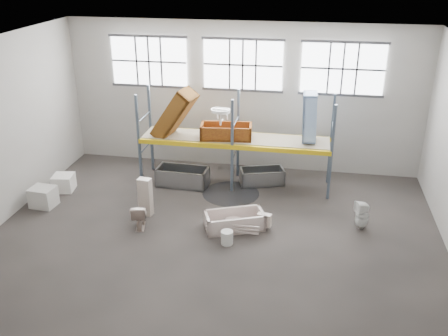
% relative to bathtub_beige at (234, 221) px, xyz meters
% --- Properties ---
extents(floor, '(12.00, 10.00, 0.10)m').
position_rel_bathtub_beige_xyz_m(floor, '(-0.45, -0.62, -0.29)').
color(floor, '#4A433F').
rests_on(floor, ground).
extents(ceiling, '(12.00, 10.00, 0.10)m').
position_rel_bathtub_beige_xyz_m(ceiling, '(-0.45, -0.62, 4.81)').
color(ceiling, silver).
rests_on(ceiling, ground).
extents(wall_back, '(12.00, 0.10, 5.00)m').
position_rel_bathtub_beige_xyz_m(wall_back, '(-0.45, 4.43, 2.26)').
color(wall_back, '#A39F97').
rests_on(wall_back, ground).
extents(wall_front, '(12.00, 0.10, 5.00)m').
position_rel_bathtub_beige_xyz_m(wall_front, '(-0.45, -5.67, 2.26)').
color(wall_front, '#B7B2AA').
rests_on(wall_front, ground).
extents(window_left, '(2.60, 0.04, 1.60)m').
position_rel_bathtub_beige_xyz_m(window_left, '(-3.65, 4.32, 3.36)').
color(window_left, white).
rests_on(window_left, wall_back).
extents(window_mid, '(2.60, 0.04, 1.60)m').
position_rel_bathtub_beige_xyz_m(window_mid, '(-0.45, 4.32, 3.36)').
color(window_mid, white).
rests_on(window_mid, wall_back).
extents(window_right, '(2.60, 0.04, 1.60)m').
position_rel_bathtub_beige_xyz_m(window_right, '(2.75, 4.32, 3.36)').
color(window_right, white).
rests_on(window_right, wall_back).
extents(rack_upright_la, '(0.08, 0.08, 3.00)m').
position_rel_bathtub_beige_xyz_m(rack_upright_la, '(-3.45, 2.28, 1.26)').
color(rack_upright_la, slate).
rests_on(rack_upright_la, floor).
extents(rack_upright_lb, '(0.08, 0.08, 3.00)m').
position_rel_bathtub_beige_xyz_m(rack_upright_lb, '(-3.45, 3.48, 1.26)').
color(rack_upright_lb, slate).
rests_on(rack_upright_lb, floor).
extents(rack_upright_ma, '(0.08, 0.08, 3.00)m').
position_rel_bathtub_beige_xyz_m(rack_upright_ma, '(-0.45, 2.28, 1.26)').
color(rack_upright_ma, slate).
rests_on(rack_upright_ma, floor).
extents(rack_upright_mb, '(0.08, 0.08, 3.00)m').
position_rel_bathtub_beige_xyz_m(rack_upright_mb, '(-0.45, 3.48, 1.26)').
color(rack_upright_mb, slate).
rests_on(rack_upright_mb, floor).
extents(rack_upright_ra, '(0.08, 0.08, 3.00)m').
position_rel_bathtub_beige_xyz_m(rack_upright_ra, '(2.55, 2.28, 1.26)').
color(rack_upright_ra, slate).
rests_on(rack_upright_ra, floor).
extents(rack_upright_rb, '(0.08, 0.08, 3.00)m').
position_rel_bathtub_beige_xyz_m(rack_upright_rb, '(2.55, 3.48, 1.26)').
color(rack_upright_rb, slate).
rests_on(rack_upright_rb, floor).
extents(rack_beam_front, '(6.00, 0.10, 0.14)m').
position_rel_bathtub_beige_xyz_m(rack_beam_front, '(-0.45, 2.28, 1.26)').
color(rack_beam_front, yellow).
rests_on(rack_beam_front, floor).
extents(rack_beam_back, '(6.00, 0.10, 0.14)m').
position_rel_bathtub_beige_xyz_m(rack_beam_back, '(-0.45, 3.48, 1.26)').
color(rack_beam_back, yellow).
rests_on(rack_beam_back, floor).
extents(shelf_deck, '(5.90, 1.10, 0.03)m').
position_rel_bathtub_beige_xyz_m(shelf_deck, '(-0.45, 2.88, 1.34)').
color(shelf_deck, gray).
rests_on(shelf_deck, floor).
extents(wet_patch, '(1.80, 1.80, 0.00)m').
position_rel_bathtub_beige_xyz_m(wet_patch, '(-0.45, 2.08, -0.23)').
color(wet_patch, black).
rests_on(wet_patch, floor).
extents(bathtub_beige, '(1.77, 1.30, 0.47)m').
position_rel_bathtub_beige_xyz_m(bathtub_beige, '(0.00, 0.00, 0.00)').
color(bathtub_beige, beige).
rests_on(bathtub_beige, floor).
extents(cistern_spare, '(0.41, 0.25, 0.36)m').
position_rel_bathtub_beige_xyz_m(cistern_spare, '(0.81, 0.11, 0.04)').
color(cistern_spare, beige).
rests_on(cistern_spare, bathtub_beige).
extents(sink_in_tub, '(0.52, 0.52, 0.15)m').
position_rel_bathtub_beige_xyz_m(sink_in_tub, '(-0.04, 0.05, -0.08)').
color(sink_in_tub, beige).
rests_on(sink_in_tub, bathtub_beige).
extents(toilet_beige, '(0.55, 0.78, 0.72)m').
position_rel_bathtub_beige_xyz_m(toilet_beige, '(-2.58, -0.40, 0.13)').
color(toilet_beige, '#C5AEA1').
rests_on(toilet_beige, floor).
extents(cistern_tall, '(0.40, 0.29, 1.14)m').
position_rel_bathtub_beige_xyz_m(cistern_tall, '(-2.64, 0.32, 0.33)').
color(cistern_tall, '#C1AFA1').
rests_on(cistern_tall, floor).
extents(toilet_white, '(0.49, 0.48, 0.81)m').
position_rel_bathtub_beige_xyz_m(toilet_white, '(3.43, 0.63, 0.17)').
color(toilet_white, white).
rests_on(toilet_white, floor).
extents(steel_tub_left, '(1.67, 0.84, 0.60)m').
position_rel_bathtub_beige_xyz_m(steel_tub_left, '(-2.10, 2.41, 0.07)').
color(steel_tub_left, '#95989B').
rests_on(steel_tub_left, floor).
extents(steel_tub_right, '(1.54, 1.06, 0.52)m').
position_rel_bathtub_beige_xyz_m(steel_tub_right, '(0.42, 2.99, 0.02)').
color(steel_tub_right, '#A4A8AC').
rests_on(steel_tub_right, floor).
extents(rust_tub_flat, '(1.67, 0.92, 0.45)m').
position_rel_bathtub_beige_xyz_m(rust_tub_flat, '(-0.73, 2.76, 1.58)').
color(rust_tub_flat, '#9D5C14').
rests_on(rust_tub_flat, shelf_deck).
extents(rust_tub_tilted, '(1.55, 1.07, 1.74)m').
position_rel_bathtub_beige_xyz_m(rust_tub_tilted, '(-2.37, 2.71, 2.06)').
color(rust_tub_tilted, brown).
rests_on(rust_tub_tilted, shelf_deck).
extents(sink_on_shelf, '(0.65, 0.53, 0.53)m').
position_rel_bathtub_beige_xyz_m(sink_on_shelf, '(-0.88, 2.63, 1.86)').
color(sink_on_shelf, white).
rests_on(sink_on_shelf, rust_tub_flat).
extents(blue_tub_upright, '(0.49, 0.71, 1.49)m').
position_rel_bathtub_beige_xyz_m(blue_tub_upright, '(1.82, 2.91, 2.16)').
color(blue_tub_upright, '#99BCEE').
rests_on(blue_tub_upright, shelf_deck).
extents(bucket, '(0.42, 0.42, 0.37)m').
position_rel_bathtub_beige_xyz_m(bucket, '(-0.06, -0.82, -0.05)').
color(bucket, silver).
rests_on(bucket, floor).
extents(carton_near, '(0.74, 0.65, 0.60)m').
position_rel_bathtub_beige_xyz_m(carton_near, '(-5.83, 0.27, 0.06)').
color(carton_near, beige).
rests_on(carton_near, floor).
extents(carton_far, '(0.71, 0.71, 0.52)m').
position_rel_bathtub_beige_xyz_m(carton_far, '(-5.74, 1.38, 0.02)').
color(carton_far, white).
rests_on(carton_far, floor).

